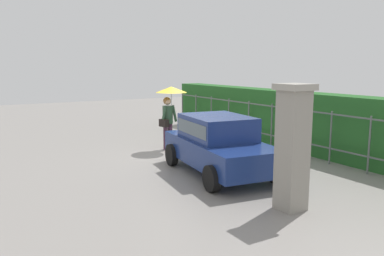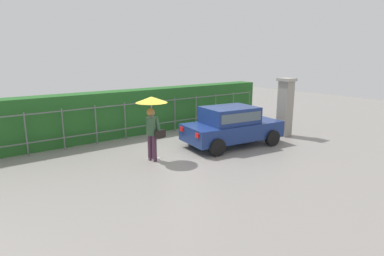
{
  "view_description": "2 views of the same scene",
  "coord_description": "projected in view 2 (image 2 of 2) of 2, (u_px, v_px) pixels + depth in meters",
  "views": [
    {
      "loc": [
        10.06,
        -5.93,
        2.75
      ],
      "look_at": [
        0.29,
        -0.11,
        0.92
      ],
      "focal_mm": 36.52,
      "sensor_mm": 36.0,
      "label": 1
    },
    {
      "loc": [
        -6.29,
        -8.75,
        3.35
      ],
      "look_at": [
        0.44,
        0.05,
        0.82
      ],
      "focal_mm": 30.01,
      "sensor_mm": 36.0,
      "label": 2
    }
  ],
  "objects": [
    {
      "name": "hedge_row",
      "position": [
        143.0,
        111.0,
        14.07
      ],
      "size": [
        13.05,
        0.9,
        1.9
      ],
      "primitive_type": "cube",
      "color": "#235B23",
      "rests_on": "ground"
    },
    {
      "name": "car",
      "position": [
        231.0,
        125.0,
        11.99
      ],
      "size": [
        3.9,
        2.25,
        1.48
      ],
      "rotation": [
        0.0,
        0.0,
        -0.13
      ],
      "color": "navy",
      "rests_on": "ground"
    },
    {
      "name": "fence_section",
      "position": [
        151.0,
        116.0,
        13.55
      ],
      "size": [
        12.1,
        0.05,
        1.5
      ],
      "color": "#59605B",
      "rests_on": "ground"
    },
    {
      "name": "ground_plane",
      "position": [
        183.0,
        153.0,
        11.25
      ],
      "size": [
        40.0,
        40.0,
        0.0
      ],
      "primitive_type": "plane",
      "color": "gray"
    },
    {
      "name": "pedestrian",
      "position": [
        152.0,
        114.0,
        10.13
      ],
      "size": [
        1.01,
        1.01,
        2.07
      ],
      "rotation": [
        0.0,
        0.0,
        0.22
      ],
      "color": "#47283D",
      "rests_on": "ground"
    },
    {
      "name": "gate_pillar",
      "position": [
        285.0,
        107.0,
        13.36
      ],
      "size": [
        0.6,
        0.6,
        2.42
      ],
      "color": "gray",
      "rests_on": "ground"
    }
  ]
}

